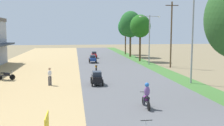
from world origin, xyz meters
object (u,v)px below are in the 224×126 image
at_px(pedestrian_on_shoulder, 50,75).
at_px(motorbike_ahead_third, 146,96).
at_px(utility_pole_near, 171,34).
at_px(parked_motorbike_fourth, 6,75).
at_px(car_hatchback_red, 94,55).
at_px(median_tree_second, 140,26).
at_px(streetlamp_mid, 149,36).
at_px(streetlamp_near, 193,32).
at_px(median_tree_fourth, 126,27).
at_px(median_tree_third, 130,24).
at_px(car_sedan_blue, 93,58).
at_px(car_hatchback_black, 97,77).
at_px(motorbike_ahead_fourth, 96,67).
at_px(street_signboard, 47,126).

xyz_separation_m(pedestrian_on_shoulder, motorbike_ahead_third, (6.69, -8.15, -0.11)).
relative_size(utility_pole_near, motorbike_ahead_third, 4.93).
distance_m(parked_motorbike_fourth, car_hatchback_red, 22.76).
xyz_separation_m(median_tree_second, motorbike_ahead_third, (-6.23, -26.22, -4.90)).
xyz_separation_m(median_tree_second, streetlamp_mid, (0.18, -4.76, -1.51)).
relative_size(streetlamp_near, utility_pole_near, 0.95).
height_order(pedestrian_on_shoulder, median_tree_fourth, median_tree_fourth).
bearing_deg(streetlamp_near, utility_pole_near, 79.05).
distance_m(parked_motorbike_fourth, streetlamp_near, 18.66).
height_order(median_tree_fourth, streetlamp_mid, median_tree_fourth).
height_order(median_tree_third, car_sedan_blue, median_tree_third).
bearing_deg(pedestrian_on_shoulder, parked_motorbike_fourth, 144.13).
bearing_deg(pedestrian_on_shoulder, car_hatchback_black, -5.41).
bearing_deg(streetlamp_near, pedestrian_on_shoulder, 176.56).
distance_m(streetlamp_mid, car_hatchback_black, 16.71).
bearing_deg(motorbike_ahead_third, motorbike_ahead_fourth, 96.73).
bearing_deg(car_sedan_blue, median_tree_second, 10.71).
height_order(car_hatchback_red, motorbike_ahead_third, motorbike_ahead_third).
bearing_deg(median_tree_third, motorbike_ahead_fourth, -114.32).
height_order(median_tree_second, median_tree_third, median_tree_third).
bearing_deg(parked_motorbike_fourth, pedestrian_on_shoulder, -35.87).
xyz_separation_m(median_tree_second, car_hatchback_black, (-8.71, -18.47, -5.00)).
relative_size(median_tree_fourth, streetlamp_near, 0.92).
relative_size(median_tree_second, median_tree_fourth, 0.97).
relative_size(parked_motorbike_fourth, car_hatchback_black, 0.90).
bearing_deg(motorbike_ahead_fourth, median_tree_second, 52.06).
distance_m(street_signboard, car_sedan_blue, 30.14).
bearing_deg(street_signboard, car_hatchback_red, 82.83).
xyz_separation_m(car_hatchback_black, car_sedan_blue, (0.79, 16.97, -0.01)).
height_order(parked_motorbike_fourth, street_signboard, street_signboard).
xyz_separation_m(median_tree_second, car_sedan_blue, (-7.91, -1.50, -5.01)).
bearing_deg(streetlamp_mid, motorbike_ahead_fourth, -145.77).
xyz_separation_m(streetlamp_mid, motorbike_ahead_fourth, (-8.27, -5.63, -3.67)).
relative_size(streetlamp_mid, motorbike_ahead_third, 4.00).
bearing_deg(motorbike_ahead_fourth, car_sedan_blue, 88.80).
distance_m(motorbike_ahead_third, motorbike_ahead_fourth, 15.95).
xyz_separation_m(utility_pole_near, car_hatchback_black, (-11.00, -10.58, -3.88)).
xyz_separation_m(streetlamp_mid, car_hatchback_black, (-8.88, -13.72, -3.50)).
bearing_deg(motorbike_ahead_third, car_hatchback_red, 91.72).
relative_size(pedestrian_on_shoulder, motorbike_ahead_third, 0.90).
relative_size(parked_motorbike_fourth, utility_pole_near, 0.20).
distance_m(parked_motorbike_fourth, median_tree_third, 28.88).
distance_m(median_tree_third, motorbike_ahead_fourth, 20.44).
height_order(streetlamp_near, car_hatchback_black, streetlamp_near).
distance_m(pedestrian_on_shoulder, utility_pole_near, 18.67).
distance_m(streetlamp_near, motorbike_ahead_fourth, 12.61).
xyz_separation_m(median_tree_fourth, utility_pole_near, (2.16, -21.03, -1.25)).
distance_m(utility_pole_near, motorbike_ahead_third, 20.57).
bearing_deg(car_sedan_blue, car_hatchback_red, 84.06).
height_order(parked_motorbike_fourth, car_hatchback_black, car_hatchback_black).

